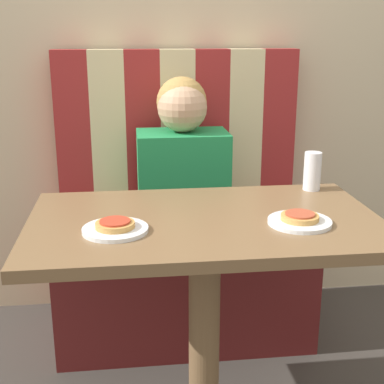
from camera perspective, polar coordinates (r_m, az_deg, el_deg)
The scene contains 10 objects.
wall_back at distance 2.51m, azimuth -1.88°, elevation 16.50°, with size 7.00×0.05×2.60m.
booth_seat at distance 2.43m, azimuth -0.94°, elevation -9.53°, with size 1.08×0.56×0.47m.
booth_backrest at distance 2.45m, azimuth -1.57°, elevation 6.01°, with size 1.08×0.09×0.77m.
dining_table at distance 1.65m, azimuth 1.37°, elevation -6.33°, with size 1.06×0.64×0.77m.
person at distance 2.24m, azimuth -1.02°, elevation 3.36°, with size 0.38×0.25×0.67m.
plate_left at distance 1.52m, azimuth -8.19°, elevation -3.98°, with size 0.19×0.19×0.01m.
plate_right at distance 1.59m, azimuth 11.40°, elevation -3.13°, with size 0.19×0.19×0.01m.
pizza_left at distance 1.51m, azimuth -8.21°, elevation -3.43°, with size 0.11×0.11×0.02m.
pizza_right at distance 1.59m, azimuth 11.43°, elevation -2.60°, with size 0.11×0.11×0.02m.
drinking_cup at distance 1.93m, azimuth 12.71°, elevation 2.18°, with size 0.06×0.06×0.14m.
Camera 1 is at (-0.22, -1.51, 1.31)m, focal length 50.00 mm.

